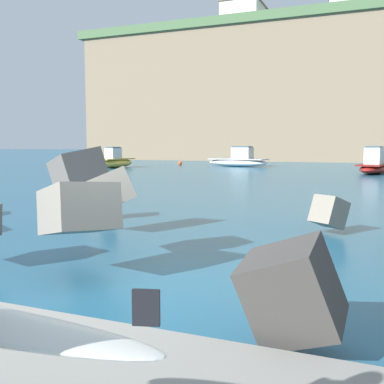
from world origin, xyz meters
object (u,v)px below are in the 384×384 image
Objects in this scene: boat_near_left at (115,161)px; station_building_central at (244,24)px; station_building_east at (357,19)px; boat_mid_left at (375,165)px; station_building_west at (362,29)px; mooring_buoy_inner at (180,163)px; boat_mid_right at (239,160)px.

boat_near_left is 0.62× the size of station_building_central.
boat_mid_left is at bearing -85.23° from station_building_east.
station_building_central reaches higher than station_building_west.
mooring_buoy_inner is 0.05× the size of station_building_central.
boat_near_left is 0.81× the size of boat_mid_left.
boat_near_left is 8.15m from mooring_buoy_inner.
station_building_central is at bearing -174.53° from station_building_east.
station_building_west is (9.74, 38.81, 20.79)m from boat_mid_right.
boat_near_left is 0.68× the size of station_building_west.
boat_mid_left is at bearing -21.40° from mooring_buoy_inner.
boat_mid_right is 0.91× the size of station_building_west.
station_building_west is at bearing 66.68° from boat_near_left.
boat_mid_right is 6.61m from mooring_buoy_inner.
boat_near_left is 22.63m from boat_mid_left.
station_building_east reaches higher than mooring_buoy_inner.
station_building_east is at bearing 94.77° from boat_mid_left.
boat_near_left is 49.95m from station_building_east.
boat_mid_right is 41.10m from station_building_east.
boat_mid_left is 50.49m from station_building_west.
boat_near_left is 54.02m from station_building_west.
boat_mid_left is 13.96× the size of mooring_buoy_inner.
station_building_east is at bearing -96.31° from station_building_west.
station_building_west is at bearing 19.57° from station_building_central.
boat_mid_left is 0.74× the size of station_building_east.
station_building_central reaches higher than boat_mid_right.
boat_mid_right is at bearing -105.17° from station_building_east.
station_building_east is (-3.43, 41.07, 21.25)m from boat_mid_left.
station_building_west is at bearing 75.91° from boat_mid_right.
boat_mid_left is (22.63, -0.14, -0.01)m from boat_near_left.
mooring_buoy_inner is at bearing 65.25° from boat_near_left.
boat_mid_left is 49.79m from station_building_central.
station_building_east is at bearing 64.87° from boat_near_left.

